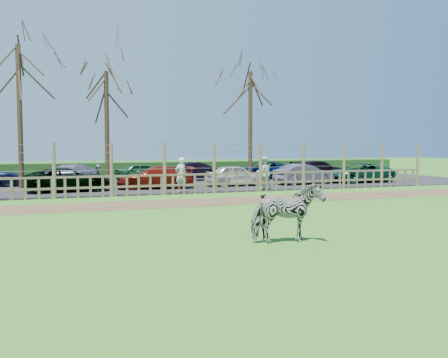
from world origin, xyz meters
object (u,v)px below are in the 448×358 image
object	(u,v)px
tree_mid	(106,101)
car_5	(304,174)
zebra	(287,213)
car_4	(236,175)
tree_left	(19,82)
car_10	(143,173)
tree_right	(250,100)
car_11	(199,171)
car_6	(360,173)
car_13	(319,169)
car_12	(262,170)
visitor_a	(181,175)
car_9	(65,174)
car_3	(155,177)
car_2	(68,180)
visitor_b	(264,173)
crow	(263,196)

from	to	relation	value
tree_mid	car_5	xyz separation A→B (m)	(11.18, -2.51, -4.23)
zebra	car_4	distance (m)	16.37
zebra	car_5	world-z (taller)	zebra
tree_left	car_10	bearing A→B (deg)	24.78
tree_right	car_11	xyz separation A→B (m)	(-2.75, 2.21, -4.60)
tree_right	car_6	distance (m)	8.25
zebra	car_13	world-z (taller)	zebra
car_12	car_13	bearing A→B (deg)	77.23
visitor_a	car_5	world-z (taller)	visitor_a
car_4	car_10	distance (m)	6.33
car_12	car_9	bearing A→B (deg)	-93.19
car_9	car_3	bearing A→B (deg)	50.28
car_2	car_4	bearing A→B (deg)	-93.34
tree_left	car_9	xyz separation A→B (m)	(2.28, 3.12, -4.98)
tree_mid	car_12	xyz separation A→B (m)	(10.82, 2.65, -4.23)
zebra	car_11	bearing A→B (deg)	-10.10
tree_left	visitor_a	size ratio (longest dim) A/B	4.57
car_4	car_13	distance (m)	9.18
tree_right	car_5	bearing A→B (deg)	-54.04
car_2	car_9	size ratio (longest dim) A/B	1.04
car_10	car_12	bearing A→B (deg)	-93.70
zebra	car_6	bearing A→B (deg)	-39.00
car_10	car_4	bearing A→B (deg)	-141.60
car_6	car_11	bearing A→B (deg)	-119.98
car_10	car_11	bearing A→B (deg)	-89.17
car_9	tree_left	bearing A→B (deg)	-30.78
tree_left	car_12	bearing A→B (deg)	13.39
visitor_a	visitor_b	xyz separation A→B (m)	(4.60, 0.20, 0.00)
car_9	car_13	size ratio (longest dim) A/B	1.00
visitor_a	car_13	distance (m)	13.99
car_9	car_12	world-z (taller)	same
car_9	car_11	bearing A→B (deg)	99.34
visitor_b	zebra	bearing A→B (deg)	71.91
tree_mid	car_6	xyz separation A→B (m)	(15.18, -2.45, -4.23)
car_5	car_11	world-z (taller)	same
car_3	car_5	bearing A→B (deg)	96.08
car_4	car_5	bearing A→B (deg)	-90.18
crow	car_6	size ratio (longest dim) A/B	0.06
car_11	car_6	bearing A→B (deg)	-119.15
car_2	car_13	distance (m)	17.91
tree_mid	car_13	bearing A→B (deg)	7.98
car_11	visitor_b	bearing A→B (deg)	-169.15
car_3	car_12	world-z (taller)	same
tree_right	zebra	xyz separation A→B (m)	(-6.89, -18.39, -4.50)
zebra	car_9	xyz separation A→B (m)	(-4.33, 20.02, -0.10)
car_2	car_6	bearing A→B (deg)	-94.64
tree_mid	car_9	world-z (taller)	tree_mid
tree_right	car_2	world-z (taller)	tree_right
car_5	car_12	bearing A→B (deg)	-1.68
tree_mid	car_4	bearing A→B (deg)	-17.99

